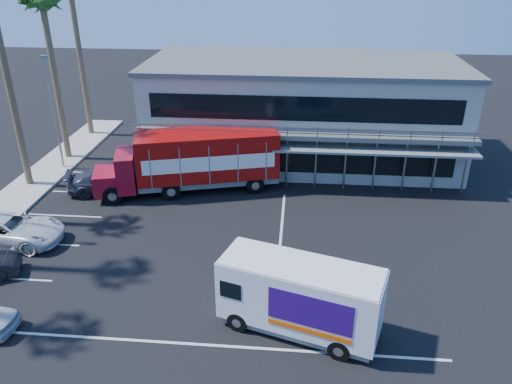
{
  "coord_description": "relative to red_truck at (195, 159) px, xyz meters",
  "views": [
    {
      "loc": [
        2.76,
        -21.11,
        14.22
      ],
      "look_at": [
        0.55,
        3.53,
        2.3
      ],
      "focal_mm": 35.0,
      "sensor_mm": 36.0,
      "label": 1
    }
  ],
  "objects": [
    {
      "name": "building",
      "position": [
        6.84,
        6.65,
        1.49
      ],
      "size": [
        22.4,
        12.0,
        7.3
      ],
      "color": "#A4AB9C",
      "rests_on": "ground"
    },
    {
      "name": "parked_car_c",
      "position": [
        -8.66,
        -7.49,
        -1.37
      ],
      "size": [
        5.74,
        2.67,
        1.59
      ],
      "primitive_type": "imported",
      "rotation": [
        0.0,
        0.0,
        1.57
      ],
      "color": "silver",
      "rests_on": "ground"
    },
    {
      "name": "curb_strip",
      "position": [
        -11.16,
        -2.29,
        -2.09
      ],
      "size": [
        3.0,
        32.0,
        0.16
      ],
      "primitive_type": "cube",
      "color": "#A5A399",
      "rests_on": "ground"
    },
    {
      "name": "parked_car_d",
      "position": [
        -5.66,
        -0.78,
        -1.41
      ],
      "size": [
        5.58,
        3.38,
        1.51
      ],
      "primitive_type": "imported",
      "rotation": [
        0.0,
        0.0,
        1.83
      ],
      "color": "#323543",
      "rests_on": "ground"
    },
    {
      "name": "red_truck",
      "position": [
        0.0,
        0.0,
        0.0
      ],
      "size": [
        11.99,
        5.67,
        3.94
      ],
      "rotation": [
        0.0,
        0.0,
        0.27
      ],
      "color": "maroon",
      "rests_on": "ground"
    },
    {
      "name": "ground",
      "position": [
        3.84,
        -8.29,
        -2.17
      ],
      "size": [
        120.0,
        120.0,
        0.0
      ],
      "primitive_type": "plane",
      "color": "black",
      "rests_on": "ground"
    },
    {
      "name": "parked_car_e",
      "position": [
        -5.89,
        -0.59,
        -1.39
      ],
      "size": [
        4.89,
        3.56,
        1.55
      ],
      "primitive_type": "imported",
      "rotation": [
        0.0,
        0.0,
        2.0
      ],
      "color": "slate",
      "rests_on": "ground"
    },
    {
      "name": "white_van",
      "position": [
        6.9,
        -13.04,
        -0.48
      ],
      "size": [
        6.87,
        4.06,
        3.18
      ],
      "rotation": [
        0.0,
        0.0,
        -0.3
      ],
      "color": "silver",
      "rests_on": "ground"
    },
    {
      "name": "light_pole_far",
      "position": [
        -10.36,
        2.71,
        2.33
      ],
      "size": [
        0.5,
        0.25,
        8.09
      ],
      "color": "gray",
      "rests_on": "ground"
    },
    {
      "name": "palm_e",
      "position": [
        -10.86,
        4.71,
        8.4
      ],
      "size": [
        2.8,
        2.8,
        12.25
      ],
      "color": "brown",
      "rests_on": "ground"
    }
  ]
}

